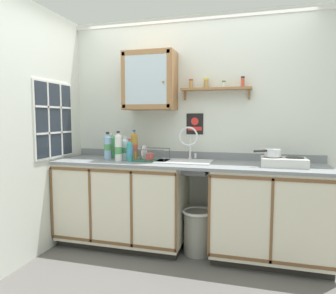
# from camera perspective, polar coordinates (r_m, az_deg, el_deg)

# --- Properties ---
(floor) EXTENTS (5.84, 5.84, 0.00)m
(floor) POSITION_cam_1_polar(r_m,az_deg,el_deg) (3.17, 1.77, -21.00)
(floor) COLOR #565451
(floor) RESTS_ON ground
(back_wall) EXTENTS (3.44, 0.07, 2.54)m
(back_wall) POSITION_cam_1_polar(r_m,az_deg,el_deg) (3.52, 4.50, 3.27)
(back_wall) COLOR silver
(back_wall) RESTS_ON ground
(side_wall_left) EXTENTS (0.05, 3.47, 2.54)m
(side_wall_left) POSITION_cam_1_polar(r_m,az_deg,el_deg) (3.28, -24.83, 2.46)
(side_wall_left) COLOR silver
(side_wall_left) RESTS_ON ground
(lower_cabinet_run) EXTENTS (1.40, 0.64, 0.92)m
(lower_cabinet_run) POSITION_cam_1_polar(r_m,az_deg,el_deg) (3.53, -8.29, -10.19)
(lower_cabinet_run) COLOR black
(lower_cabinet_run) RESTS_ON ground
(lower_cabinet_run_right) EXTENTS (1.13, 0.64, 0.92)m
(lower_cabinet_run_right) POSITION_cam_1_polar(r_m,az_deg,el_deg) (3.26, 18.31, -11.77)
(lower_cabinet_run_right) COLOR black
(lower_cabinet_run_right) RESTS_ON ground
(countertop) EXTENTS (2.80, 0.67, 0.03)m
(countertop) POSITION_cam_1_polar(r_m,az_deg,el_deg) (3.22, 3.29, -3.11)
(countertop) COLOR gray
(countertop) RESTS_ON lower_cabinet_run
(backsplash) EXTENTS (2.80, 0.02, 0.08)m
(backsplash) POSITION_cam_1_polar(r_m,az_deg,el_deg) (3.51, 4.36, -1.50)
(backsplash) COLOR gray
(backsplash) RESTS_ON countertop
(sink) EXTENTS (0.57, 0.41, 0.48)m
(sink) POSITION_cam_1_polar(r_m,az_deg,el_deg) (3.26, 3.15, -2.75)
(sink) COLOR silver
(sink) RESTS_ON countertop
(hot_plate_stove) EXTENTS (0.42, 0.29, 0.09)m
(hot_plate_stove) POSITION_cam_1_polar(r_m,az_deg,el_deg) (3.14, 20.62, -2.61)
(hot_plate_stove) COLOR silver
(hot_plate_stove) RESTS_ON countertop
(saucepan) EXTENTS (0.26, 0.24, 0.08)m
(saucepan) POSITION_cam_1_polar(r_m,az_deg,el_deg) (3.14, 18.76, -0.95)
(saucepan) COLOR silver
(saucepan) RESTS_ON hot_plate_stove
(bottle_opaque_white_0) EXTENTS (0.08, 0.08, 0.32)m
(bottle_opaque_white_0) POSITION_cam_1_polar(r_m,az_deg,el_deg) (3.33, -9.17, -0.12)
(bottle_opaque_white_0) COLOR white
(bottle_opaque_white_0) RESTS_ON countertop
(bottle_soda_green_1) EXTENTS (0.07, 0.07, 0.29)m
(bottle_soda_green_1) POSITION_cam_1_polar(r_m,az_deg,el_deg) (3.59, -10.26, 0.03)
(bottle_soda_green_1) COLOR #4CB266
(bottle_soda_green_1) RESTS_ON countertop
(bottle_juice_amber_2) EXTENTS (0.08, 0.08, 0.33)m
(bottle_juice_amber_2) POSITION_cam_1_polar(r_m,az_deg,el_deg) (3.48, -6.27, 0.22)
(bottle_juice_amber_2) COLOR gold
(bottle_juice_amber_2) RESTS_ON countertop
(bottle_detergent_teal_3) EXTENTS (0.07, 0.07, 0.24)m
(bottle_detergent_teal_3) POSITION_cam_1_polar(r_m,az_deg,el_deg) (3.30, -7.10, -0.74)
(bottle_detergent_teal_3) COLOR teal
(bottle_detergent_teal_3) RESTS_ON countertop
(bottle_water_blue_4) EXTENTS (0.09, 0.09, 0.30)m
(bottle_water_blue_4) POSITION_cam_1_polar(r_m,az_deg,el_deg) (3.48, -11.09, 0.05)
(bottle_water_blue_4) COLOR #8CB7E0
(bottle_water_blue_4) RESTS_ON countertop
(bottle_water_clear_5) EXTENTS (0.08, 0.08, 0.26)m
(bottle_water_clear_5) POSITION_cam_1_polar(r_m,az_deg,el_deg) (3.41, -7.95, -0.38)
(bottle_water_clear_5) COLOR silver
(bottle_water_clear_5) RESTS_ON countertop
(dish_rack) EXTENTS (0.36, 0.23, 0.17)m
(dish_rack) POSITION_cam_1_polar(r_m,az_deg,el_deg) (3.32, -3.19, -2.15)
(dish_rack) COLOR #26664C
(dish_rack) RESTS_ON countertop
(mug) EXTENTS (0.08, 0.11, 0.09)m
(mug) POSITION_cam_1_polar(r_m,az_deg,el_deg) (3.28, -3.36, -1.89)
(mug) COLOR #B24C47
(mug) RESTS_ON countertop
(wall_cabinet) EXTENTS (0.57, 0.33, 0.63)m
(wall_cabinet) POSITION_cam_1_polar(r_m,az_deg,el_deg) (3.48, -3.34, 12.07)
(wall_cabinet) COLOR #996B42
(spice_shelf) EXTENTS (0.76, 0.14, 0.23)m
(spice_shelf) POSITION_cam_1_polar(r_m,az_deg,el_deg) (3.40, 8.74, 10.75)
(spice_shelf) COLOR #996B42
(warning_sign) EXTENTS (0.19, 0.01, 0.23)m
(warning_sign) POSITION_cam_1_polar(r_m,az_deg,el_deg) (3.48, 4.98, 4.25)
(warning_sign) COLOR black
(window) EXTENTS (0.03, 0.66, 0.83)m
(window) POSITION_cam_1_polar(r_m,az_deg,el_deg) (3.57, -20.33, 4.70)
(window) COLOR #262D38
(trash_bin) EXTENTS (0.32, 0.32, 0.46)m
(trash_bin) POSITION_cam_1_polar(r_m,az_deg,el_deg) (3.33, 5.44, -15.21)
(trash_bin) COLOR gray
(trash_bin) RESTS_ON ground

